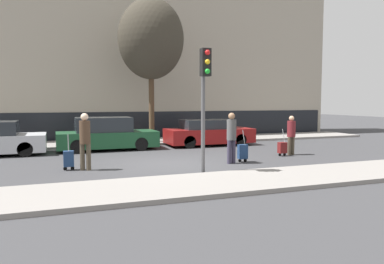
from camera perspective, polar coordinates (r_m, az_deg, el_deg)
The scene contains 15 objects.
ground_plane at distance 13.35m, azimuth -3.20°, elevation -4.84°, with size 80.00×80.00×0.00m, color #38383A.
sidewalk_near at distance 9.89m, azimuth 3.29°, elevation -7.87°, with size 28.00×2.50×0.12m.
sidewalk_far at distance 20.08m, azimuth -9.12°, elevation -1.51°, with size 28.00×3.00×0.12m.
building_facade at distance 24.08m, azimuth -11.16°, elevation 13.46°, with size 28.00×3.43×11.85m.
parked_car_1 at distance 17.41m, azimuth -12.90°, elevation -0.44°, with size 4.44×1.73×1.49m.
parked_car_2 at distance 18.81m, azimuth 2.53°, elevation -0.16°, with size 4.35×1.78×1.30m.
pedestrian_left at distance 12.41m, azimuth -15.99°, elevation -0.84°, with size 0.34×0.34×1.83m.
trolley_left at distance 12.67m, azimuth -18.29°, elevation -3.90°, with size 0.34×0.29×1.16m.
pedestrian_center at distance 13.33m, azimuth 6.04°, elevation -0.39°, with size 0.34×0.34×1.81m.
trolley_center at distance 13.77m, azimuth 7.73°, elevation -3.00°, with size 0.34×0.29×1.18m.
pedestrian_right at distance 15.95m, azimuth 14.89°, elevation -0.13°, with size 0.34×0.34×1.62m.
trolley_right at distance 15.58m, azimuth 13.60°, elevation -2.34°, with size 0.34×0.29×1.10m.
traffic_light at distance 11.06m, azimuth 1.92°, elevation 7.06°, with size 0.28×0.47×3.74m.
parked_bicycle at distance 21.34m, azimuth 0.80°, elevation 0.07°, with size 1.77×0.06×0.96m.
bare_tree_near_crossing at distance 19.75m, azimuth -6.28°, elevation 13.87°, with size 3.36×3.36×7.32m.
Camera 1 is at (-3.88, -12.59, 2.21)m, focal length 35.00 mm.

